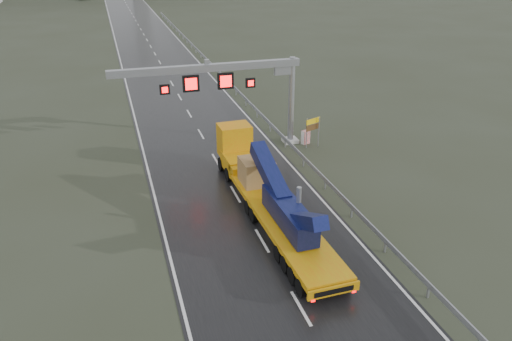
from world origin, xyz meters
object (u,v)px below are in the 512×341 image
object	(u,v)px
sign_gantry	(234,81)
striped_barrier	(306,137)
heavy_haul_truck	(262,183)
exit_sign_pair	(313,127)

from	to	relation	value
sign_gantry	striped_barrier	bearing A→B (deg)	-7.01
heavy_haul_truck	striped_barrier	size ratio (longest dim) A/B	14.91
heavy_haul_truck	exit_sign_pair	xyz separation A→B (m)	(6.97, 8.35, 0.18)
sign_gantry	heavy_haul_truck	xyz separation A→B (m)	(-0.84, -9.95, -4.03)
heavy_haul_truck	exit_sign_pair	distance (m)	10.88
heavy_haul_truck	exit_sign_pair	world-z (taller)	heavy_haul_truck
sign_gantry	exit_sign_pair	size ratio (longest dim) A/B	5.90
exit_sign_pair	striped_barrier	distance (m)	1.48
heavy_haul_truck	exit_sign_pair	size ratio (longest dim) A/B	6.93
sign_gantry	exit_sign_pair	xyz separation A→B (m)	(6.13, -1.59, -3.84)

